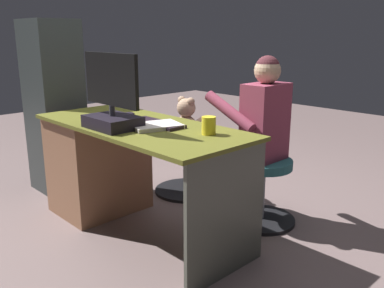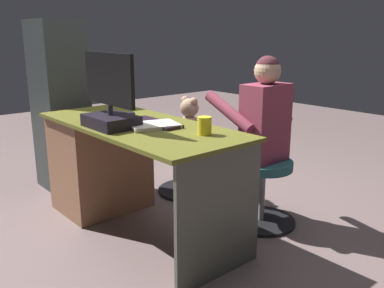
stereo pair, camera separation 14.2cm
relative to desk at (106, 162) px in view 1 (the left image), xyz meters
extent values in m
plane|color=#715D5C|center=(-0.42, -0.37, -0.40)|extent=(10.00, 10.00, 0.00)
cube|color=brown|center=(-0.42, 0.00, 0.34)|extent=(1.58, 0.68, 0.02)
cube|color=#916144|center=(0.10, 0.00, -0.04)|extent=(0.50, 0.63, 0.72)
cube|color=#4E5246|center=(-1.19, 0.00, -0.04)|extent=(0.02, 0.61, 0.72)
cube|color=black|center=(-0.40, 0.18, 0.39)|extent=(0.34, 0.25, 0.08)
cylinder|color=#333338|center=(-0.40, 0.18, 0.46)|extent=(0.04, 0.04, 0.06)
cube|color=black|center=(-0.40, 0.18, 0.65)|extent=(0.53, 0.02, 0.32)
cube|color=black|center=(-0.40, 0.17, 0.65)|extent=(0.48, 0.00, 0.28)
cube|color=black|center=(-0.52, -0.07, 0.36)|extent=(0.42, 0.14, 0.02)
ellipsoid|color=#261E2E|center=(-0.19, -0.09, 0.37)|extent=(0.06, 0.10, 0.04)
cylinder|color=yellow|center=(-0.93, -0.12, 0.40)|extent=(0.08, 0.08, 0.10)
cube|color=black|center=(-0.18, 0.04, 0.36)|extent=(0.07, 0.16, 0.02)
cube|color=silver|center=(-0.58, -0.01, 0.36)|extent=(0.30, 0.35, 0.02)
cylinder|color=black|center=(-0.10, -0.72, -0.39)|extent=(0.54, 0.54, 0.03)
cylinder|color=gray|center=(-0.10, -0.72, -0.18)|extent=(0.04, 0.04, 0.38)
cylinder|color=#44494E|center=(-0.10, -0.72, 0.04)|extent=(0.43, 0.43, 0.06)
ellipsoid|color=tan|center=(-0.10, -0.72, 0.17)|extent=(0.19, 0.16, 0.20)
sphere|color=tan|center=(-0.10, -0.72, 0.33)|extent=(0.15, 0.15, 0.15)
sphere|color=beige|center=(-0.10, -0.78, 0.32)|extent=(0.06, 0.06, 0.06)
sphere|color=tan|center=(-0.15, -0.72, 0.39)|extent=(0.06, 0.06, 0.06)
sphere|color=tan|center=(-0.04, -0.72, 0.39)|extent=(0.06, 0.06, 0.06)
cylinder|color=tan|center=(-0.19, -0.75, 0.21)|extent=(0.06, 0.15, 0.10)
cylinder|color=tan|center=(0.00, -0.75, 0.21)|extent=(0.06, 0.15, 0.10)
cylinder|color=tan|center=(-0.15, -0.83, 0.10)|extent=(0.06, 0.12, 0.06)
cylinder|color=tan|center=(-0.05, -0.83, 0.10)|extent=(0.06, 0.12, 0.06)
cylinder|color=black|center=(-0.89, -0.71, -0.39)|extent=(0.49, 0.49, 0.03)
cylinder|color=gray|center=(-0.89, -0.71, -0.18)|extent=(0.04, 0.04, 0.38)
cylinder|color=#296268|center=(-0.89, -0.71, 0.04)|extent=(0.41, 0.41, 0.06)
cube|color=#8C374D|center=(-0.89, -0.71, 0.33)|extent=(0.20, 0.32, 0.53)
sphere|color=tan|center=(-0.89, -0.71, 0.68)|extent=(0.18, 0.18, 0.18)
sphere|color=#4D2329|center=(-0.89, -0.71, 0.70)|extent=(0.16, 0.16, 0.16)
cylinder|color=#8C374D|center=(-0.74, -0.51, 0.41)|extent=(0.42, 0.08, 0.25)
cylinder|color=#8C374D|center=(-0.75, -0.91, 0.41)|extent=(0.42, 0.08, 0.25)
cylinder|color=#3F2D48|center=(-0.71, -0.62, 0.09)|extent=(0.36, 0.11, 0.11)
cylinder|color=#3F2D48|center=(-0.54, -0.63, -0.17)|extent=(0.10, 0.10, 0.47)
cylinder|color=#3F2D48|center=(-0.72, -0.80, 0.09)|extent=(0.36, 0.11, 0.11)
cylinder|color=#3F2D48|center=(-0.54, -0.80, -0.17)|extent=(0.10, 0.10, 0.47)
cube|color=#2D3433|center=(0.72, 0.02, 0.31)|extent=(0.44, 0.36, 1.43)
camera|label=1|loc=(-2.56, 1.57, 0.92)|focal=39.00mm
camera|label=2|loc=(-2.65, 1.47, 0.92)|focal=39.00mm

